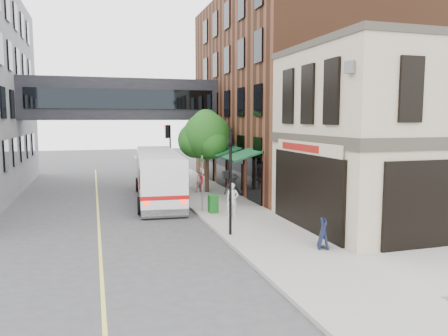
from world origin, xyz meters
TOP-DOWN VIEW (x-y plane):
  - ground at (0.00, 0.00)m, footprint 120.00×120.00m
  - sidewalk_main at (2.00, 14.00)m, footprint 4.00×60.00m
  - corner_building at (8.97, 2.00)m, footprint 10.19×8.12m
  - brick_building at (9.98, 15.00)m, footprint 13.76×18.00m
  - skyway_bridge at (-3.00, 18.00)m, footprint 14.00×3.18m
  - traffic_signal_near at (0.37, 2.00)m, footprint 0.44×0.22m
  - traffic_signal_far at (0.26, 17.00)m, footprint 0.53×0.28m
  - street_sign_pole at (0.39, 7.00)m, footprint 0.08×0.75m
  - street_tree at (2.19, 13.22)m, footprint 3.80×3.20m
  - lane_marking at (-5.00, 10.00)m, footprint 0.12×40.00m
  - bus at (-1.29, 11.71)m, footprint 3.41×11.31m
  - pedestrian_a at (1.48, 5.09)m, footprint 0.67×0.47m
  - pedestrian_b at (1.76, 13.00)m, footprint 0.90×0.82m
  - pedestrian_c at (2.59, 8.42)m, footprint 1.21×0.76m
  - newspaper_box at (0.85, 6.46)m, footprint 0.50×0.45m
  - sandwich_board at (3.22, -0.91)m, footprint 0.63×0.74m

SIDE VIEW (x-z plane):
  - ground at x=0.00m, z-range 0.00..0.00m
  - lane_marking at x=-5.00m, z-range 0.00..0.01m
  - sidewalk_main at x=2.00m, z-range 0.00..0.15m
  - newspaper_box at x=0.85m, z-range 0.15..1.09m
  - sandwich_board at x=3.22m, z-range 0.15..1.28m
  - pedestrian_b at x=1.76m, z-range 0.15..1.66m
  - pedestrian_a at x=1.48m, z-range 0.15..1.90m
  - pedestrian_c at x=2.59m, z-range 0.15..1.95m
  - bus at x=-1.29m, z-range 0.18..3.18m
  - street_sign_pole at x=0.39m, z-range 0.43..3.43m
  - traffic_signal_near at x=0.37m, z-range 0.68..5.28m
  - traffic_signal_far at x=0.26m, z-range 1.09..5.59m
  - street_tree at x=2.19m, z-range 1.11..6.71m
  - corner_building at x=8.97m, z-range -0.01..8.44m
  - skyway_bridge at x=-3.00m, z-range 5.00..8.00m
  - brick_building at x=9.98m, z-range -0.01..13.99m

